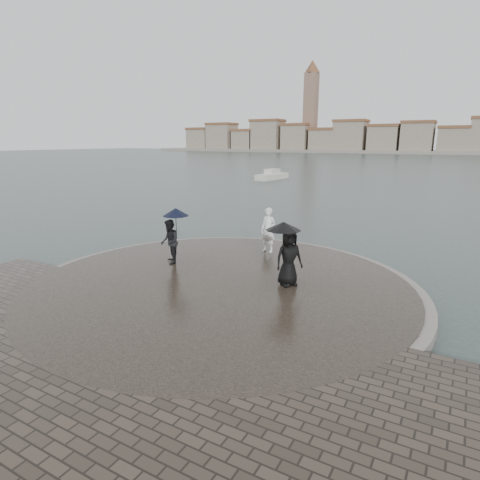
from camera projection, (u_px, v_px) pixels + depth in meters
The scene contains 8 objects.
ground at pixel (143, 338), 9.81m from camera, with size 400.00×400.00×0.00m, color #2B3835.
kerb_ring at pixel (220, 288), 12.73m from camera, with size 12.50×12.50×0.32m, color gray.
quay_tip at pixel (220, 287), 12.73m from camera, with size 11.90×11.90×0.36m, color #2D261E.
statue at pixel (268, 230), 15.93m from camera, with size 0.65×0.43×1.78m, color white.
visitor_left at pixel (171, 235), 14.37m from camera, with size 1.21×1.07×2.04m.
visitor_right at pixel (287, 249), 12.22m from camera, with size 1.29×1.15×1.95m.
far_skyline at pixel (434, 138), 147.16m from camera, with size 260.00×20.00×37.00m.
boats at pixel (452, 180), 45.26m from camera, with size 38.15×15.10×1.50m.
Camera 1 is at (6.48, -6.61, 4.70)m, focal length 30.00 mm.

